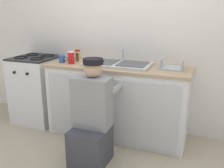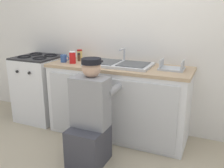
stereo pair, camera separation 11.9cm
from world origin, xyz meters
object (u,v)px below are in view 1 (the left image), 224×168
at_px(spice_bottle_red, 70,57).
at_px(stove_range, 38,89).
at_px(soda_cup_red, 71,58).
at_px(sink_double_basin, 118,64).
at_px(plumber_person, 92,121).
at_px(dish_rack_tray, 171,67).
at_px(spice_bottle_pepper, 77,57).
at_px(condiment_jar, 78,54).
at_px(coffee_mug, 62,59).

bearing_deg(spice_bottle_red, stove_range, -174.45).
relative_size(spice_bottle_red, soda_cup_red, 0.69).
distance_m(sink_double_basin, spice_bottle_red, 0.70).
distance_m(sink_double_basin, plumber_person, 0.84).
distance_m(dish_rack_tray, soda_cup_red, 1.23).
height_order(stove_range, spice_bottle_pepper, spice_bottle_pepper).
relative_size(spice_bottle_red, condiment_jar, 0.82).
height_order(dish_rack_tray, soda_cup_red, soda_cup_red).
bearing_deg(spice_bottle_pepper, plumber_person, -53.21).
bearing_deg(plumber_person, spice_bottle_pepper, 126.79).
relative_size(spice_bottle_red, spice_bottle_pepper, 1.00).
bearing_deg(condiment_jar, stove_range, -161.86).
height_order(sink_double_basin, plumber_person, plumber_person).
relative_size(spice_bottle_red, coffee_mug, 0.83).
bearing_deg(coffee_mug, soda_cup_red, -7.63).
height_order(plumber_person, soda_cup_red, plumber_person).
bearing_deg(coffee_mug, plumber_person, -40.62).
bearing_deg(plumber_person, spice_bottle_red, 131.87).
xyz_separation_m(sink_double_basin, dish_rack_tray, (0.63, 0.03, 0.01)).
height_order(soda_cup_red, condiment_jar, soda_cup_red).
distance_m(sink_double_basin, soda_cup_red, 0.60).
distance_m(plumber_person, spice_bottle_pepper, 1.05).
xyz_separation_m(sink_double_basin, soda_cup_red, (-0.58, -0.12, 0.06)).
relative_size(spice_bottle_pepper, condiment_jar, 0.82).
height_order(stove_range, condiment_jar, condiment_jar).
height_order(sink_double_basin, coffee_mug, sink_double_basin).
height_order(stove_range, plumber_person, plumber_person).
distance_m(sink_double_basin, condiment_jar, 0.68).
xyz_separation_m(spice_bottle_red, soda_cup_red, (0.12, -0.17, 0.02)).
distance_m(dish_rack_tray, condiment_jar, 1.30).
xyz_separation_m(sink_double_basin, condiment_jar, (-0.66, 0.19, 0.05)).
bearing_deg(dish_rack_tray, stove_range, -179.06).
relative_size(sink_double_basin, spice_bottle_pepper, 7.62).
relative_size(dish_rack_tray, coffee_mug, 2.22).
distance_m(sink_double_basin, spice_bottle_pepper, 0.59).
height_order(spice_bottle_red, spice_bottle_pepper, same).
bearing_deg(dish_rack_tray, plumber_person, -132.84).
bearing_deg(dish_rack_tray, coffee_mug, -174.70).
xyz_separation_m(dish_rack_tray, soda_cup_red, (-1.22, -0.15, 0.05)).
bearing_deg(condiment_jar, dish_rack_tray, -6.93).
bearing_deg(soda_cup_red, sink_double_basin, 11.42).
bearing_deg(spice_bottle_red, condiment_jar, 73.31).
relative_size(sink_double_basin, dish_rack_tray, 2.86).
xyz_separation_m(sink_double_basin, spice_bottle_red, (-0.70, 0.05, 0.03)).
bearing_deg(soda_cup_red, spice_bottle_red, 125.14).
distance_m(plumber_person, spice_bottle_red, 1.12).
xyz_separation_m(spice_bottle_red, spice_bottle_pepper, (0.11, -0.00, 0.00)).
xyz_separation_m(stove_range, dish_rack_tray, (1.86, 0.03, 0.47)).
bearing_deg(sink_double_basin, condiment_jar, 164.26).
bearing_deg(spice_bottle_red, sink_double_basin, -4.05).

